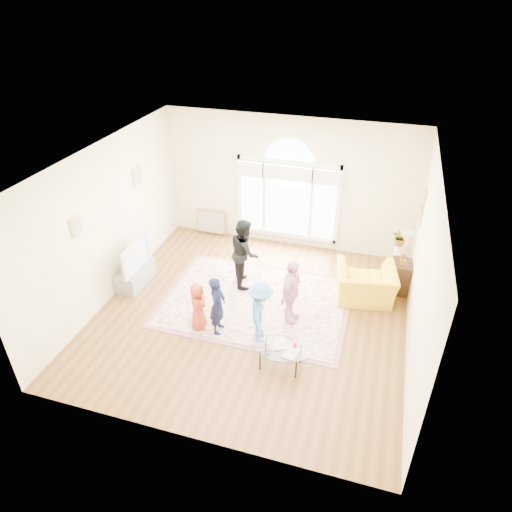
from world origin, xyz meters
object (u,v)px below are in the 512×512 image
(area_rug, at_px, (256,302))
(armchair, at_px, (365,284))
(tv_console, at_px, (136,275))
(television, at_px, (132,254))
(coffee_table, at_px, (281,349))

(area_rug, relative_size, armchair, 3.08)
(area_rug, height_order, tv_console, tv_console)
(television, bearing_deg, tv_console, 180.00)
(area_rug, height_order, armchair, armchair)
(television, xyz_separation_m, armchair, (4.85, 0.85, -0.36))
(television, height_order, armchair, television)
(television, height_order, coffee_table, television)
(area_rug, distance_m, television, 2.82)
(area_rug, xyz_separation_m, armchair, (2.13, 0.76, 0.37))
(area_rug, height_order, television, television)
(tv_console, height_order, television, television)
(television, bearing_deg, coffee_table, -22.54)
(area_rug, distance_m, tv_console, 2.74)
(area_rug, bearing_deg, tv_console, -178.21)
(armchair, bearing_deg, television, -0.60)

